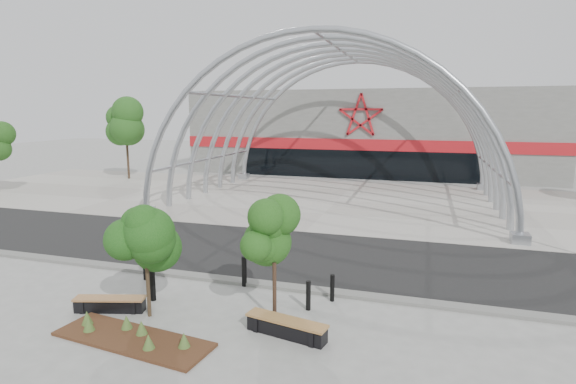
{
  "coord_description": "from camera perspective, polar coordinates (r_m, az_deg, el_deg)",
  "views": [
    {
      "loc": [
        5.6,
        -14.28,
        6.04
      ],
      "look_at": [
        0.0,
        4.0,
        2.6
      ],
      "focal_mm": 28.0,
      "sensor_mm": 36.0,
      "label": 1
    }
  ],
  "objects": [
    {
      "name": "bg_tree_0",
      "position": [
        42.81,
        -19.89,
        7.73
      ],
      "size": [
        3.0,
        3.0,
        6.45
      ],
      "color": "#2E2216",
      "rests_on": "ground"
    },
    {
      "name": "bollard_0",
      "position": [
        17.29,
        -17.68,
        -8.84
      ],
      "size": [
        0.17,
        0.17,
        1.09
      ],
      "primitive_type": "cylinder",
      "color": "black",
      "rests_on": "ground"
    },
    {
      "name": "vault_canopy",
      "position": [
        30.89,
        6.26,
        -1.1
      ],
      "size": [
        20.8,
        15.8,
        20.36
      ],
      "color": "#A5A9B0",
      "rests_on": "ground"
    },
    {
      "name": "kerb",
      "position": [
        16.25,
        -4.49,
        -11.43
      ],
      "size": [
        60.0,
        0.5,
        0.12
      ],
      "primitive_type": "cube",
      "color": "#63635E",
      "rests_on": "ground"
    },
    {
      "name": "bollard_4",
      "position": [
        14.83,
        5.64,
        -12.02
      ],
      "size": [
        0.14,
        0.14,
        0.89
      ],
      "primitive_type": "cylinder",
      "color": "black",
      "rests_on": "ground"
    },
    {
      "name": "bollard_3",
      "position": [
        14.16,
        2.6,
        -13.0
      ],
      "size": [
        0.15,
        0.15,
        0.93
      ],
      "primitive_type": "cylinder",
      "color": "black",
      "rests_on": "ground"
    },
    {
      "name": "planting_bed",
      "position": [
        13.31,
        -19.27,
        -16.86
      ],
      "size": [
        4.62,
        1.9,
        0.47
      ],
      "color": "#3F2216",
      "rests_on": "ground"
    },
    {
      "name": "bollard_2",
      "position": [
        15.98,
        -5.59,
        -9.99
      ],
      "size": [
        0.17,
        0.17,
        1.08
      ],
      "primitive_type": "cylinder",
      "color": "black",
      "rests_on": "ground"
    },
    {
      "name": "bench_0",
      "position": [
        15.17,
        -21.67,
        -13.13
      ],
      "size": [
        2.19,
        1.05,
        0.45
      ],
      "color": "black",
      "rests_on": "ground"
    },
    {
      "name": "bench_1",
      "position": [
        12.76,
        -0.21,
        -16.86
      ],
      "size": [
        2.39,
        0.97,
        0.49
      ],
      "color": "black",
      "rests_on": "ground"
    },
    {
      "name": "street_tree_0",
      "position": [
        13.69,
        -17.7,
        -5.18
      ],
      "size": [
        1.54,
        1.54,
        3.51
      ],
      "color": "#342B1B",
      "rests_on": "ground"
    },
    {
      "name": "arena_building",
      "position": [
        48.1,
        10.43,
        7.6
      ],
      "size": [
        34.0,
        15.24,
        8.0
      ],
      "color": "slate",
      "rests_on": "ground"
    },
    {
      "name": "street_tree_1",
      "position": [
        12.82,
        -1.76,
        -5.98
      ],
      "size": [
        1.45,
        1.45,
        3.44
      ],
      "color": "black",
      "rests_on": "ground"
    },
    {
      "name": "road",
      "position": [
        19.59,
        -0.43,
        -7.73
      ],
      "size": [
        140.0,
        7.0,
        0.02
      ],
      "primitive_type": "cube",
      "color": "black",
      "rests_on": "ground"
    },
    {
      "name": "ground",
      "position": [
        16.48,
        -4.16,
        -11.32
      ],
      "size": [
        140.0,
        140.0,
        0.0
      ],
      "primitive_type": "plane",
      "color": "gray",
      "rests_on": "ground"
    },
    {
      "name": "bollard_1",
      "position": [
        15.4,
        -16.82,
        -11.08
      ],
      "size": [
        0.18,
        0.18,
        1.13
      ],
      "primitive_type": "cylinder",
      "color": "black",
      "rests_on": "ground"
    },
    {
      "name": "forecourt",
      "position": [
        30.89,
        6.26,
        -1.09
      ],
      "size": [
        60.0,
        17.0,
        0.04
      ],
      "primitive_type": "cube",
      "color": "#A6A096",
      "rests_on": "ground"
    }
  ]
}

